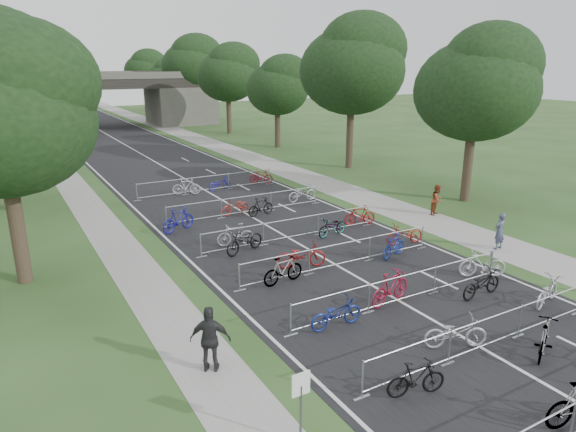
% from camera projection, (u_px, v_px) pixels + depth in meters
% --- Properties ---
extents(road, '(11.00, 140.00, 0.01)m').
position_uv_depth(road, '(123.00, 144.00, 53.79)').
color(road, black).
rests_on(road, ground).
extents(sidewalk_right, '(3.00, 140.00, 0.01)m').
position_uv_depth(sidewalk_right, '(196.00, 138.00, 57.61)').
color(sidewalk_right, gray).
rests_on(sidewalk_right, ground).
extents(sidewalk_left, '(2.00, 140.00, 0.01)m').
position_uv_depth(sidewalk_left, '(45.00, 150.00, 50.20)').
color(sidewalk_left, gray).
rests_on(sidewalk_left, ground).
extents(lane_markings, '(0.12, 140.00, 0.00)m').
position_uv_depth(lane_markings, '(123.00, 144.00, 53.79)').
color(lane_markings, silver).
rests_on(lane_markings, ground).
extents(overpass_bridge, '(31.00, 8.00, 7.05)m').
position_uv_depth(overpass_bridge, '(93.00, 100.00, 65.21)').
color(overpass_bridge, '#4E4C45').
rests_on(overpass_bridge, ground).
extents(park_sign, '(0.45, 0.06, 1.83)m').
position_uv_depth(park_sign, '(301.00, 395.00, 11.18)').
color(park_sign, '#4C4C51').
rests_on(park_sign, ground).
extents(tree_left_0, '(6.72, 6.72, 10.25)m').
position_uv_depth(tree_left_0, '(2.00, 113.00, 18.20)').
color(tree_left_0, '#33261C').
rests_on(tree_left_0, ground).
extents(tree_right_0, '(7.17, 7.17, 10.93)m').
position_uv_depth(tree_right_0, '(478.00, 85.00, 29.79)').
color(tree_right_0, '#33261C').
rests_on(tree_right_0, ground).
extents(tree_right_1, '(8.18, 8.18, 12.47)m').
position_uv_depth(tree_right_1, '(354.00, 66.00, 39.47)').
color(tree_right_1, '#33261C').
rests_on(tree_right_1, ground).
extents(tree_right_2, '(6.16, 6.16, 9.39)m').
position_uv_depth(tree_right_2, '(279.00, 86.00, 49.98)').
color(tree_right_2, '#33261C').
rests_on(tree_right_2, ground).
extents(tree_right_3, '(7.17, 7.17, 10.93)m').
position_uv_depth(tree_right_3, '(229.00, 74.00, 59.66)').
color(tree_right_3, '#33261C').
rests_on(tree_right_3, ground).
extents(tree_right_4, '(8.18, 8.18, 12.47)m').
position_uv_depth(tree_right_4, '(193.00, 64.00, 69.33)').
color(tree_right_4, '#33261C').
rests_on(tree_right_4, ground).
extents(tree_right_5, '(6.16, 6.16, 9.39)m').
position_uv_depth(tree_right_5, '(167.00, 77.00, 79.85)').
color(tree_right_5, '#33261C').
rests_on(tree_right_5, ground).
extents(tree_right_6, '(7.17, 7.17, 10.93)m').
position_uv_depth(tree_right_6, '(146.00, 70.00, 89.52)').
color(tree_right_6, '#33261C').
rests_on(tree_right_6, ground).
extents(barrier_row_1, '(9.70, 0.08, 1.10)m').
position_uv_depth(barrier_row_1, '(487.00, 334.00, 15.14)').
color(barrier_row_1, '#A7AAAF').
rests_on(barrier_row_1, ground).
extents(barrier_row_2, '(9.70, 0.08, 1.10)m').
position_uv_depth(barrier_row_2, '(403.00, 289.00, 18.13)').
color(barrier_row_2, '#A7AAAF').
rests_on(barrier_row_2, ground).
extents(barrier_row_3, '(9.70, 0.08, 1.10)m').
position_uv_depth(barrier_row_3, '(340.00, 255.00, 21.28)').
color(barrier_row_3, '#A7AAAF').
rests_on(barrier_row_3, ground).
extents(barrier_row_4, '(9.70, 0.08, 1.10)m').
position_uv_depth(barrier_row_4, '(292.00, 229.00, 24.60)').
color(barrier_row_4, '#A7AAAF').
rests_on(barrier_row_4, ground).
extents(barrier_row_5, '(9.70, 0.08, 1.10)m').
position_uv_depth(barrier_row_5, '(247.00, 205.00, 28.74)').
color(barrier_row_5, '#A7AAAF').
rests_on(barrier_row_5, ground).
extents(barrier_row_6, '(9.70, 0.08, 1.10)m').
position_uv_depth(barrier_row_6, '(207.00, 184.00, 33.72)').
color(barrier_row_6, '#A7AAAF').
rests_on(barrier_row_6, ground).
extents(bike_4, '(1.69, 0.88, 0.97)m').
position_uv_depth(bike_4, '(416.00, 379.00, 13.07)').
color(bike_4, black).
rests_on(bike_4, ground).
extents(bike_5, '(2.01, 1.43, 1.01)m').
position_uv_depth(bike_5, '(456.00, 333.00, 15.28)').
color(bike_5, '#A2A4AA').
rests_on(bike_5, ground).
extents(bike_6, '(1.87, 1.31, 1.10)m').
position_uv_depth(bike_6, '(544.00, 339.00, 14.85)').
color(bike_6, '#A7AAAF').
rests_on(bike_6, ground).
extents(bike_7, '(1.99, 1.14, 0.99)m').
position_uv_depth(bike_7, '(547.00, 292.00, 18.02)').
color(bike_7, '#A5A5AD').
rests_on(bike_7, ground).
extents(bike_8, '(1.90, 0.70, 0.99)m').
position_uv_depth(bike_8, '(336.00, 313.00, 16.46)').
color(bike_8, navy).
rests_on(bike_8, ground).
extents(bike_9, '(2.10, 0.99, 1.21)m').
position_uv_depth(bike_9, '(390.00, 288.00, 18.07)').
color(bike_9, maroon).
rests_on(bike_9, ground).
extents(bike_10, '(2.01, 0.79, 1.04)m').
position_uv_depth(bike_10, '(481.00, 284.00, 18.62)').
color(bike_10, black).
rests_on(bike_10, ground).
extents(bike_11, '(1.89, 1.37, 1.12)m').
position_uv_depth(bike_11, '(483.00, 264.00, 20.31)').
color(bike_11, '#B9B8C0').
rests_on(bike_11, ground).
extents(bike_12, '(1.87, 0.73, 1.09)m').
position_uv_depth(bike_12, '(283.00, 270.00, 19.72)').
color(bike_12, '#A7AAAF').
rests_on(bike_12, ground).
extents(bike_13, '(2.19, 1.31, 1.09)m').
position_uv_depth(bike_13, '(301.00, 255.00, 21.27)').
color(bike_13, maroon).
rests_on(bike_13, ground).
extents(bike_14, '(1.82, 1.01, 1.05)m').
position_uv_depth(bike_14, '(394.00, 246.00, 22.39)').
color(bike_14, navy).
rests_on(bike_14, ground).
extents(bike_15, '(1.99, 1.01, 1.00)m').
position_uv_depth(bike_15, '(405.00, 234.00, 24.05)').
color(bike_15, maroon).
rests_on(bike_15, ground).
extents(bike_16, '(2.29, 1.41, 1.13)m').
position_uv_depth(bike_16, '(245.00, 241.00, 22.93)').
color(bike_16, black).
rests_on(bike_16, ground).
extents(bike_17, '(1.82, 0.81, 1.06)m').
position_uv_depth(bike_17, '(235.00, 235.00, 23.82)').
color(bike_17, gray).
rests_on(bike_17, ground).
extents(bike_18, '(1.87, 0.93, 0.94)m').
position_uv_depth(bike_18, '(332.00, 227.00, 25.17)').
color(bike_18, '#A7AAAF').
rests_on(bike_18, ground).
extents(bike_19, '(1.79, 0.88, 1.04)m').
position_uv_depth(bike_19, '(360.00, 215.00, 26.88)').
color(bike_19, maroon).
rests_on(bike_19, ground).
extents(bike_20, '(2.07, 1.30, 1.21)m').
position_uv_depth(bike_20, '(178.00, 220.00, 25.84)').
color(bike_20, navy).
rests_on(bike_20, ground).
extents(bike_21, '(1.90, 1.00, 0.95)m').
position_uv_depth(bike_21, '(236.00, 206.00, 28.75)').
color(bike_21, '#A12417').
rests_on(bike_21, ground).
extents(bike_22, '(1.78, 0.81, 1.03)m').
position_uv_depth(bike_22, '(261.00, 207.00, 28.49)').
color(bike_22, black).
rests_on(bike_22, ground).
extents(bike_23, '(2.01, 0.81, 1.04)m').
position_uv_depth(bike_23, '(302.00, 193.00, 31.44)').
color(bike_23, '#A09FA7').
rests_on(bike_23, ground).
extents(bike_25, '(1.84, 1.14, 1.07)m').
position_uv_depth(bike_25, '(186.00, 187.00, 33.00)').
color(bike_25, '#A5A5AD').
rests_on(bike_25, ground).
extents(bike_26, '(1.73, 0.82, 0.87)m').
position_uv_depth(bike_26, '(220.00, 184.00, 34.26)').
color(bike_26, '#1B1B97').
rests_on(bike_26, ground).
extents(bike_27, '(1.64, 1.20, 0.98)m').
position_uv_depth(bike_27, '(261.00, 177.00, 36.08)').
color(bike_27, maroon).
rests_on(bike_27, ground).
extents(pedestrian_a, '(0.66, 0.47, 1.70)m').
position_uv_depth(pedestrian_a, '(499.00, 231.00, 23.31)').
color(pedestrian_a, '#3A4057').
rests_on(pedestrian_a, ground).
extents(pedestrian_b, '(1.01, 0.90, 1.71)m').
position_uv_depth(pedestrian_b, '(437.00, 200.00, 28.60)').
color(pedestrian_b, brown).
rests_on(pedestrian_b, ground).
extents(pedestrian_c, '(1.21, 0.98, 1.92)m').
position_uv_depth(pedestrian_c, '(210.00, 340.00, 14.01)').
color(pedestrian_c, '#272629').
rests_on(pedestrian_c, ground).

